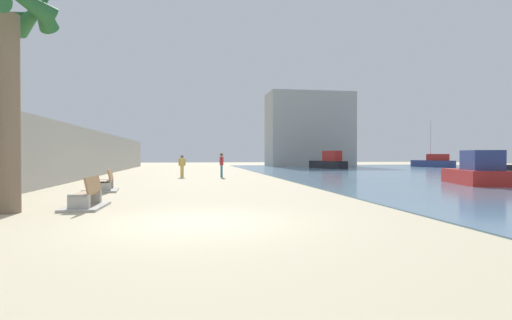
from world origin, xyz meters
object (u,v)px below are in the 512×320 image
object	(u,v)px
person_walking	(222,163)
boat_far_right	(478,172)
bench_far	(106,186)
palm_tree	(9,44)
bench_near	(86,200)
boat_outer	(433,162)
boat_distant	(329,162)
person_standing	(182,164)

from	to	relation	value
person_walking	boat_far_right	bearing A→B (deg)	-36.45
boat_far_right	bench_far	bearing A→B (deg)	-178.40
palm_tree	boat_far_right	xyz separation A→B (m)	(20.56, 7.27, -4.05)
bench_near	boat_outer	xyz separation A→B (m)	(35.05, 35.45, 0.46)
bench_near	boat_far_right	size ratio (longest dim) A/B	0.42
boat_far_right	person_walking	bearing A→B (deg)	143.55
bench_near	boat_distant	bearing A→B (deg)	59.23
bench_far	person_standing	size ratio (longest dim) A/B	1.35
boat_distant	boat_outer	world-z (taller)	boat_outer
palm_tree	boat_distant	world-z (taller)	palm_tree
person_walking	bench_far	bearing A→B (deg)	-120.49
bench_near	boat_outer	world-z (taller)	boat_outer
boat_distant	boat_outer	xyz separation A→B (m)	(15.33, 2.33, -0.10)
palm_tree	boat_outer	bearing A→B (deg)	44.43
bench_far	boat_outer	bearing A→B (deg)	39.58
boat_outer	palm_tree	bearing A→B (deg)	-135.57
bench_near	boat_outer	distance (m)	49.85
person_walking	boat_outer	size ratio (longest dim) A/B	0.27
bench_far	boat_distant	xyz separation A→B (m)	(20.32, 27.15, 0.56)
boat_far_right	boat_outer	bearing A→B (deg)	60.51
bench_far	boat_far_right	distance (m)	19.30
person_standing	palm_tree	bearing A→B (deg)	-104.20
person_standing	boat_outer	bearing A→B (deg)	29.68
palm_tree	bench_near	world-z (taller)	palm_tree
person_walking	boat_far_right	xyz separation A→B (m)	(13.22, -9.77, -0.34)
palm_tree	person_walking	world-z (taller)	palm_tree
boat_outer	person_walking	bearing A→B (deg)	-147.06
boat_outer	boat_far_right	bearing A→B (deg)	-119.49
palm_tree	person_standing	xyz separation A→B (m)	(4.48, 17.71, -3.82)
person_standing	boat_outer	distance (m)	37.34
bench_near	boat_outer	size ratio (longest dim) A/B	0.32
boat_far_right	palm_tree	bearing A→B (deg)	-160.53
bench_near	boat_distant	distance (m)	38.55
palm_tree	boat_far_right	world-z (taller)	palm_tree
bench_near	person_walking	distance (m)	17.19
boat_distant	boat_far_right	bearing A→B (deg)	-92.23
boat_distant	palm_tree	bearing A→B (deg)	-122.52
bench_near	person_standing	size ratio (longest dim) A/B	1.30
person_standing	boat_far_right	distance (m)	19.18
palm_tree	person_walking	distance (m)	18.92
bench_near	boat_distant	world-z (taller)	boat_distant
boat_distant	boat_outer	bearing A→B (deg)	8.63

